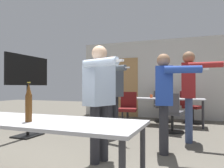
% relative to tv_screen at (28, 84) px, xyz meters
% --- Properties ---
extents(back_wall, '(5.32, 0.12, 2.62)m').
position_rel_tv_screen_xyz_m(back_wall, '(2.08, 3.71, 0.20)').
color(back_wall, beige).
rests_on(back_wall, ground_plane).
extents(conference_table_near, '(2.19, 0.73, 0.73)m').
position_rel_tv_screen_xyz_m(conference_table_near, '(1.82, -1.96, -0.43)').
color(conference_table_near, '#A8A8AD').
rests_on(conference_table_near, ground_plane).
extents(conference_table_far, '(2.21, 0.64, 0.73)m').
position_rel_tv_screen_xyz_m(conference_table_far, '(2.45, 2.41, -0.43)').
color(conference_table_far, '#A8A8AD').
rests_on(conference_table_far, ground_plane).
extents(tv_screen, '(0.44, 1.21, 1.71)m').
position_rel_tv_screen_xyz_m(tv_screen, '(0.00, 0.00, 0.00)').
color(tv_screen, black).
rests_on(tv_screen, ground_plane).
extents(person_near_casual, '(0.82, 0.67, 1.57)m').
position_rel_tv_screen_xyz_m(person_near_casual, '(2.86, -0.14, -0.16)').
color(person_near_casual, '#28282D').
rests_on(person_near_casual, ground_plane).
extents(person_center_tall, '(0.74, 0.85, 1.71)m').
position_rel_tv_screen_xyz_m(person_center_tall, '(1.64, 0.74, -0.08)').
color(person_center_tall, '#28282D').
rests_on(person_center_tall, ground_plane).
extents(person_left_plaid, '(0.78, 0.64, 1.72)m').
position_rel_tv_screen_xyz_m(person_left_plaid, '(3.22, 0.74, -0.06)').
color(person_left_plaid, '#3D4C75').
rests_on(person_left_plaid, ground_plane).
extents(person_far_watching, '(0.69, 0.78, 1.63)m').
position_rel_tv_screen_xyz_m(person_far_watching, '(2.08, -0.90, -0.12)').
color(person_far_watching, '#28282D').
rests_on(person_far_watching, ground_plane).
extents(office_chair_far_right, '(0.53, 0.59, 0.90)m').
position_rel_tv_screen_xyz_m(office_chair_far_right, '(2.80, 1.47, -0.68)').
color(office_chair_far_right, black).
rests_on(office_chair_far_right, ground_plane).
extents(office_chair_far_left, '(0.53, 0.59, 0.90)m').
position_rel_tv_screen_xyz_m(office_chair_far_left, '(1.64, 1.89, -0.68)').
color(office_chair_far_left, black).
rests_on(office_chair_far_left, ground_plane).
extents(office_chair_near_pushed, '(0.59, 0.63, 0.92)m').
position_rel_tv_screen_xyz_m(office_chair_near_pushed, '(2.36, 3.07, -0.67)').
color(office_chair_near_pushed, black).
rests_on(office_chair_near_pushed, ground_plane).
extents(office_chair_mid_tucked, '(0.66, 0.63, 0.92)m').
position_rel_tv_screen_xyz_m(office_chair_mid_tucked, '(3.18, 3.10, -0.67)').
color(office_chair_mid_tucked, black).
rests_on(office_chair_mid_tucked, ground_plane).
extents(beer_bottle, '(0.06, 0.06, 0.36)m').
position_rel_tv_screen_xyz_m(beer_bottle, '(1.90, -2.09, -0.20)').
color(beer_bottle, '#563314').
rests_on(beer_bottle, conference_table_near).
extents(drink_cup, '(0.07, 0.07, 0.10)m').
position_rel_tv_screen_xyz_m(drink_cup, '(2.15, 2.49, -0.32)').
color(drink_cup, '#E05123').
rests_on(drink_cup, conference_table_far).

